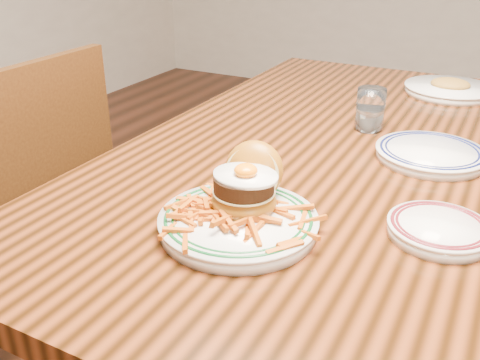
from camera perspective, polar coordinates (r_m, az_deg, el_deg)
The scene contains 7 objects.
table at distance 1.32m, azimuth 8.96°, elevation 0.33°, with size 0.85×1.60×0.75m.
chair_left at distance 1.65m, azimuth -21.38°, elevation -2.36°, with size 0.44×0.44×0.92m.
main_plate at distance 0.90m, azimuth 0.12°, elevation -2.94°, with size 0.27×0.28×0.13m.
side_plate at distance 0.94m, azimuth 20.49°, elevation -4.87°, with size 0.17×0.17×0.03m.
rear_plate at distance 1.25m, azimuth 19.70°, elevation 2.72°, with size 0.24×0.24×0.03m.
water_glass at distance 1.38m, azimuth 13.70°, elevation 7.09°, with size 0.07×0.07×0.11m.
far_plate at distance 1.77m, azimuth 21.45°, elevation 9.05°, with size 0.27×0.27×0.05m.
Camera 1 is at (0.37, -1.14, 1.22)m, focal length 40.00 mm.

